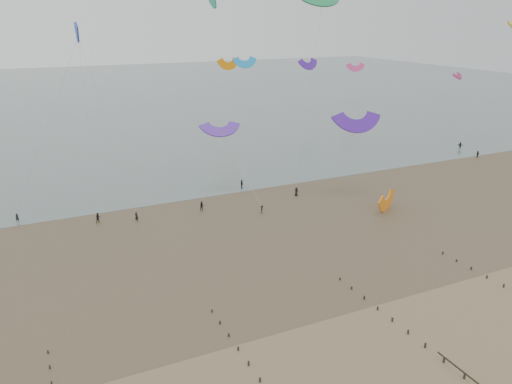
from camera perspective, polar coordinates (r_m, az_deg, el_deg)
ground at (r=57.71m, az=13.09°, el=-15.91°), size 500.00×500.00×0.00m
sea_and_shore at (r=82.26m, az=-3.99°, el=-4.25°), size 500.00×665.00×0.03m
kitesurfer_lead at (r=87.26m, az=-13.50°, el=-2.75°), size 0.73×0.69×1.67m
kitesurfers at (r=104.22m, az=6.40°, el=1.32°), size 108.10×20.79×1.86m
grounded_kite at (r=93.02m, az=14.67°, el=-2.01°), size 8.40×7.93×3.66m
kites_airborne at (r=124.04m, az=-18.94°, el=13.08°), size 268.31×114.30×39.33m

